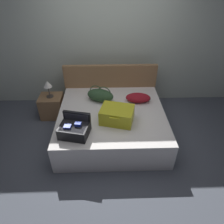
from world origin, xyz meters
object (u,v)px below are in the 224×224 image
(hard_case_medium, at_px, (74,129))
(duffel_bag, at_px, (100,95))
(bed, at_px, (112,123))
(table_lamp, at_px, (48,85))
(nightstand, at_px, (52,106))
(hard_case_large, at_px, (117,115))
(pillow_near_headboard, at_px, (138,98))

(hard_case_medium, xyz_separation_m, duffel_bag, (0.37, 0.91, 0.01))
(bed, height_order, hard_case_medium, hard_case_medium)
(bed, bearing_deg, table_lamp, 152.83)
(duffel_bag, bearing_deg, nightstand, 166.66)
(bed, height_order, duffel_bag, duffel_bag)
(nightstand, bearing_deg, duffel_bag, -13.34)
(hard_case_medium, relative_size, table_lamp, 1.42)
(duffel_bag, relative_size, nightstand, 1.21)
(hard_case_large, bearing_deg, table_lamp, 161.10)
(nightstand, bearing_deg, pillow_near_headboard, -9.25)
(hard_case_medium, bearing_deg, hard_case_large, 38.04)
(bed, xyz_separation_m, hard_case_large, (0.08, -0.23, 0.37))
(bed, bearing_deg, nightstand, 152.83)
(pillow_near_headboard, xyz_separation_m, nightstand, (-1.68, 0.27, -0.34))
(duffel_bag, distance_m, pillow_near_headboard, 0.69)
(hard_case_large, bearing_deg, pillow_near_headboard, 68.53)
(bed, relative_size, duffel_bag, 3.33)
(bed, distance_m, duffel_bag, 0.56)
(hard_case_large, relative_size, hard_case_medium, 1.22)
(table_lamp, bearing_deg, duffel_bag, -13.34)
(duffel_bag, bearing_deg, pillow_near_headboard, -3.24)
(hard_case_large, distance_m, table_lamp, 1.52)
(pillow_near_headboard, bearing_deg, bed, -145.77)
(duffel_bag, height_order, table_lamp, duffel_bag)
(pillow_near_headboard, distance_m, table_lamp, 1.71)
(bed, distance_m, pillow_near_headboard, 0.68)
(pillow_near_headboard, height_order, nightstand, pillow_near_headboard)
(hard_case_medium, relative_size, duffel_bag, 0.88)
(hard_case_large, bearing_deg, bed, 122.87)
(hard_case_large, relative_size, nightstand, 1.31)
(table_lamp, bearing_deg, hard_case_large, -33.70)
(pillow_near_headboard, bearing_deg, duffel_bag, 176.76)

